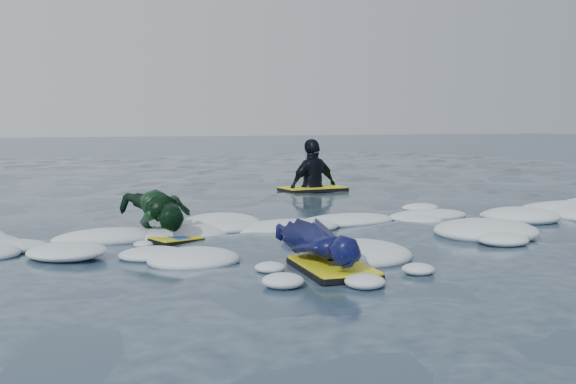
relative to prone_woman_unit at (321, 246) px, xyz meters
name	(u,v)px	position (x,y,z in m)	size (l,w,h in m)	color
ground	(286,253)	(0.01, 0.80, -0.20)	(120.00, 120.00, 0.00)	#18283B
foam_band	(249,238)	(0.01, 1.84, -0.20)	(12.00, 3.10, 0.30)	white
prone_woman_unit	(321,246)	(0.00, 0.00, 0.00)	(0.74, 1.59, 0.40)	black
prone_child_unit	(161,214)	(-0.90, 2.26, 0.07)	(0.71, 1.39, 0.54)	black
waiting_rider_unit	(313,188)	(3.10, 6.49, -0.13)	(1.26, 0.73, 1.85)	black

